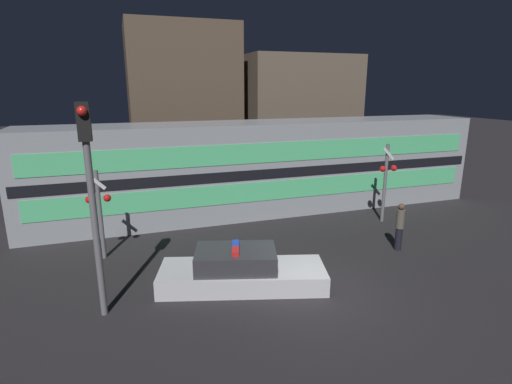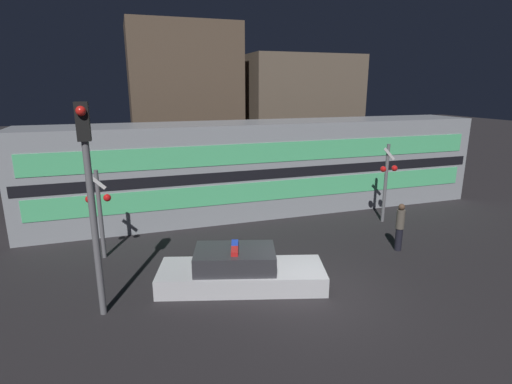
{
  "view_description": "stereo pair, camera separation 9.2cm",
  "coord_description": "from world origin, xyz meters",
  "px_view_note": "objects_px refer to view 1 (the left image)",
  "views": [
    {
      "loc": [
        -4.93,
        -9.17,
        5.79
      ],
      "look_at": [
        -0.21,
        4.71,
        1.91
      ],
      "focal_mm": 28.0,
      "sensor_mm": 36.0,
      "label": 1
    },
    {
      "loc": [
        -4.84,
        -9.2,
        5.79
      ],
      "look_at": [
        -0.21,
        4.71,
        1.91
      ],
      "focal_mm": 28.0,
      "sensor_mm": 36.0,
      "label": 2
    }
  ],
  "objects_px": {
    "police_car": "(241,271)",
    "crossing_signal_near": "(386,178)",
    "traffic_light_corner": "(91,188)",
    "train": "(265,167)",
    "pedestrian": "(400,226)"
  },
  "relations": [
    {
      "from": "crossing_signal_near",
      "to": "train",
      "type": "bearing_deg",
      "value": 143.42
    },
    {
      "from": "police_car",
      "to": "crossing_signal_near",
      "type": "height_order",
      "value": "crossing_signal_near"
    },
    {
      "from": "train",
      "to": "traffic_light_corner",
      "type": "bearing_deg",
      "value": -134.54
    },
    {
      "from": "train",
      "to": "crossing_signal_near",
      "type": "relative_size",
      "value": 6.12
    },
    {
      "from": "police_car",
      "to": "train",
      "type": "bearing_deg",
      "value": 80.91
    },
    {
      "from": "crossing_signal_near",
      "to": "traffic_light_corner",
      "type": "xyz_separation_m",
      "value": [
        -11.48,
        -3.96,
        1.46
      ]
    },
    {
      "from": "police_car",
      "to": "crossing_signal_near",
      "type": "relative_size",
      "value": 1.51
    },
    {
      "from": "train",
      "to": "pedestrian",
      "type": "relative_size",
      "value": 11.98
    },
    {
      "from": "police_car",
      "to": "traffic_light_corner",
      "type": "height_order",
      "value": "traffic_light_corner"
    },
    {
      "from": "train",
      "to": "police_car",
      "type": "distance_m",
      "value": 7.78
    },
    {
      "from": "pedestrian",
      "to": "crossing_signal_near",
      "type": "height_order",
      "value": "crossing_signal_near"
    },
    {
      "from": "train",
      "to": "crossing_signal_near",
      "type": "height_order",
      "value": "train"
    },
    {
      "from": "train",
      "to": "crossing_signal_near",
      "type": "bearing_deg",
      "value": -36.58
    },
    {
      "from": "crossing_signal_near",
      "to": "police_car",
      "type": "bearing_deg",
      "value": -154.68
    },
    {
      "from": "crossing_signal_near",
      "to": "traffic_light_corner",
      "type": "distance_m",
      "value": 12.23
    }
  ]
}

